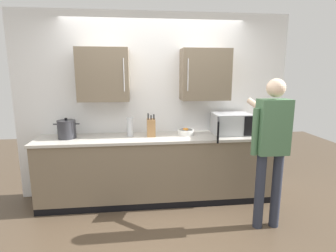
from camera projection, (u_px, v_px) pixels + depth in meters
ground_plane at (163, 234)px, 2.99m from camera, size 9.60×9.60×0.00m
back_wall_tiled at (155, 99)px, 3.83m from camera, size 3.86×0.44×2.60m
counter_unit at (157, 169)px, 3.72m from camera, size 3.19×0.61×0.93m
microwave_oven at (230, 124)px, 3.74m from camera, size 0.62×0.74×0.29m
thermos_flask at (130, 127)px, 3.62m from camera, size 0.09×0.09×0.25m
knife_block at (151, 128)px, 3.62m from camera, size 0.11×0.15×0.32m
stock_pot at (67, 129)px, 3.50m from camera, size 0.33×0.24×0.27m
fruit_bowl at (186, 132)px, 3.72m from camera, size 0.23×0.23×0.10m
person_figure at (271, 141)px, 2.95m from camera, size 0.44×0.61×1.72m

